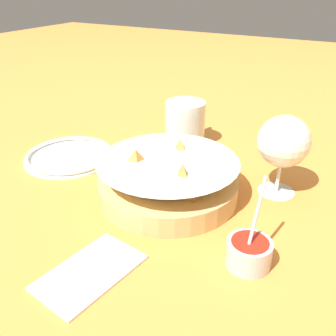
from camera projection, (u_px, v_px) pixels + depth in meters
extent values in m
plane|color=orange|center=(154.00, 198.00, 0.70)|extent=(4.00, 4.00, 0.00)
cylinder|color=tan|center=(168.00, 187.00, 0.70)|extent=(0.26, 0.26, 0.04)
cone|color=beige|center=(168.00, 178.00, 0.69)|extent=(0.26, 0.26, 0.07)
cylinder|color=#3D842D|center=(168.00, 186.00, 0.70)|extent=(0.20, 0.20, 0.01)
pyramid|color=#B77A38|center=(180.00, 155.00, 0.73)|extent=(0.07, 0.08, 0.07)
pyramid|color=#B77A38|center=(137.00, 166.00, 0.68)|extent=(0.09, 0.09, 0.07)
pyramid|color=#B77A38|center=(183.00, 182.00, 0.63)|extent=(0.07, 0.08, 0.07)
cylinder|color=#B7B7BC|center=(249.00, 253.00, 0.53)|extent=(0.07, 0.07, 0.04)
cylinder|color=red|center=(249.00, 249.00, 0.53)|extent=(0.05, 0.05, 0.03)
cylinder|color=#B7B7BC|center=(255.00, 220.00, 0.52)|extent=(0.06, 0.01, 0.12)
cylinder|color=silver|center=(276.00, 191.00, 0.72)|extent=(0.07, 0.07, 0.00)
cylinder|color=silver|center=(278.00, 176.00, 0.71)|extent=(0.01, 0.01, 0.06)
sphere|color=silver|center=(284.00, 141.00, 0.67)|extent=(0.10, 0.10, 0.10)
sphere|color=#DBD17A|center=(283.00, 147.00, 0.68)|extent=(0.06, 0.06, 0.06)
cylinder|color=silver|center=(185.00, 124.00, 0.89)|extent=(0.09, 0.09, 0.11)
cylinder|color=orange|center=(185.00, 129.00, 0.90)|extent=(0.08, 0.08, 0.08)
torus|color=silver|center=(195.00, 116.00, 0.93)|extent=(0.07, 0.01, 0.07)
cylinder|color=white|center=(70.00, 157.00, 0.85)|extent=(0.20, 0.20, 0.01)
torus|color=white|center=(70.00, 154.00, 0.84)|extent=(0.19, 0.19, 0.01)
cube|color=white|center=(90.00, 271.00, 0.52)|extent=(0.16, 0.11, 0.01)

